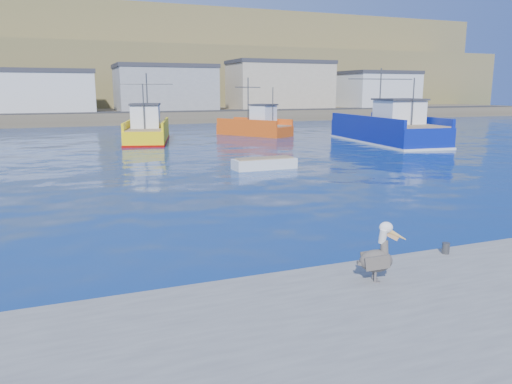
# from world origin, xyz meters

# --- Properties ---
(ground) EXTENTS (260.00, 260.00, 0.00)m
(ground) POSITION_xyz_m (0.00, 0.00, 0.00)
(ground) COLOR navy
(ground) RESTS_ON ground
(dock_bollards) EXTENTS (36.20, 0.20, 0.30)m
(dock_bollards) POSITION_xyz_m (0.60, -3.40, 0.65)
(dock_bollards) COLOR #4C4C4C
(dock_bollards) RESTS_ON dock
(far_shore) EXTENTS (200.00, 81.00, 24.00)m
(far_shore) POSITION_xyz_m (0.00, 109.20, 8.98)
(far_shore) COLOR brown
(far_shore) RESTS_ON ground
(trawler_yellow_b) EXTENTS (5.99, 10.86, 6.39)m
(trawler_yellow_b) POSITION_xyz_m (1.43, 33.85, 0.99)
(trawler_yellow_b) COLOR yellow
(trawler_yellow_b) RESTS_ON ground
(trawler_blue) EXTENTS (6.63, 14.27, 6.84)m
(trawler_blue) POSITION_xyz_m (21.85, 24.96, 1.18)
(trawler_blue) COLOR navy
(trawler_blue) RESTS_ON ground
(boat_orange) EXTENTS (6.79, 8.53, 6.06)m
(boat_orange) POSITION_xyz_m (13.37, 36.35, 1.02)
(boat_orange) COLOR #DE4E12
(boat_orange) RESTS_ON ground
(skiff_mid) EXTENTS (3.94, 1.46, 0.85)m
(skiff_mid) POSITION_xyz_m (5.32, 14.75, 0.27)
(skiff_mid) COLOR silver
(skiff_mid) RESTS_ON ground
(pelican) EXTENTS (1.10, 0.68, 1.39)m
(pelican) POSITION_xyz_m (0.16, -4.34, 1.09)
(pelican) COLOR #595451
(pelican) RESTS_ON dock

